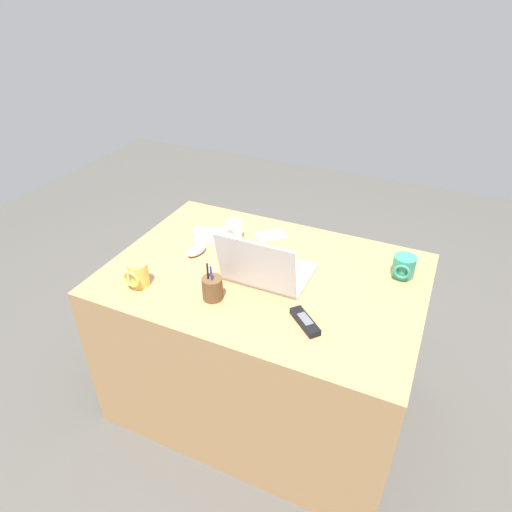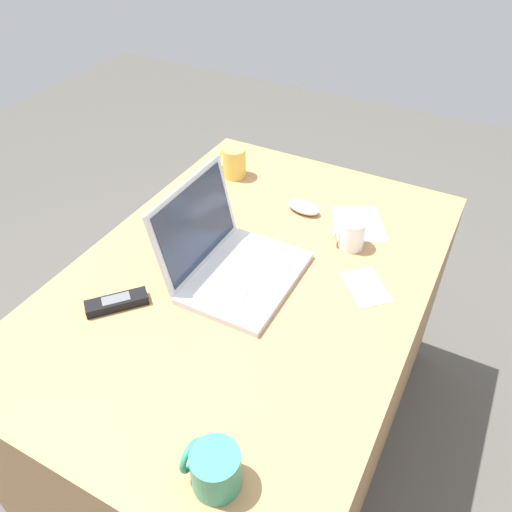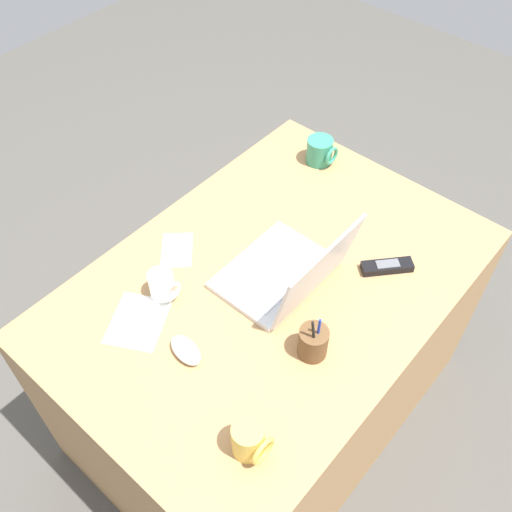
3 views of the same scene
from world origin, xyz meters
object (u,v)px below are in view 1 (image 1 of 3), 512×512
(cordless_phone, at_px, (305,321))
(laptop, at_px, (266,270))
(coffee_mug_white, at_px, (138,275))
(coffee_mug_spare, at_px, (404,267))
(pen_holder, at_px, (212,288))
(coffee_mug_tall, at_px, (234,230))
(computer_mouse, at_px, (196,250))

(cordless_phone, bearing_deg, laptop, -38.72)
(coffee_mug_white, height_order, coffee_mug_spare, coffee_mug_white)
(cordless_phone, bearing_deg, pen_holder, 0.77)
(coffee_mug_tall, bearing_deg, coffee_mug_white, 69.54)
(computer_mouse, bearing_deg, laptop, -179.16)
(laptop, height_order, coffee_mug_tall, laptop)
(laptop, bearing_deg, coffee_mug_white, 28.90)
(coffee_mug_tall, distance_m, coffee_mug_spare, 0.75)
(laptop, relative_size, coffee_mug_spare, 3.23)
(coffee_mug_spare, height_order, pen_holder, pen_holder)
(coffee_mug_tall, bearing_deg, laptop, 137.75)
(pen_holder, bearing_deg, laptop, -125.17)
(cordless_phone, bearing_deg, coffee_mug_tall, -40.63)
(coffee_mug_tall, height_order, pen_holder, pen_holder)
(computer_mouse, xyz_separation_m, cordless_phone, (-0.58, 0.24, -0.00))
(computer_mouse, height_order, coffee_mug_tall, coffee_mug_tall)
(laptop, relative_size, pen_holder, 2.12)
(coffee_mug_spare, bearing_deg, laptop, 27.37)
(laptop, bearing_deg, computer_mouse, -8.55)
(coffee_mug_white, xyz_separation_m, pen_holder, (-0.30, -0.05, -0.00))
(coffee_mug_white, bearing_deg, computer_mouse, -106.00)
(computer_mouse, relative_size, coffee_mug_spare, 1.05)
(coffee_mug_tall, relative_size, cordless_phone, 0.61)
(computer_mouse, bearing_deg, cordless_phone, 167.15)
(cordless_phone, xyz_separation_m, pen_holder, (0.37, 0.00, 0.03))
(coffee_mug_white, distance_m, pen_holder, 0.31)
(computer_mouse, bearing_deg, coffee_mug_spare, -157.14)
(coffee_mug_tall, bearing_deg, computer_mouse, 62.87)
(laptop, distance_m, coffee_mug_spare, 0.56)
(coffee_mug_tall, bearing_deg, cordless_phone, 139.37)
(computer_mouse, relative_size, pen_holder, 0.69)
(laptop, xyz_separation_m, cordless_phone, (-0.23, 0.19, -0.04))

